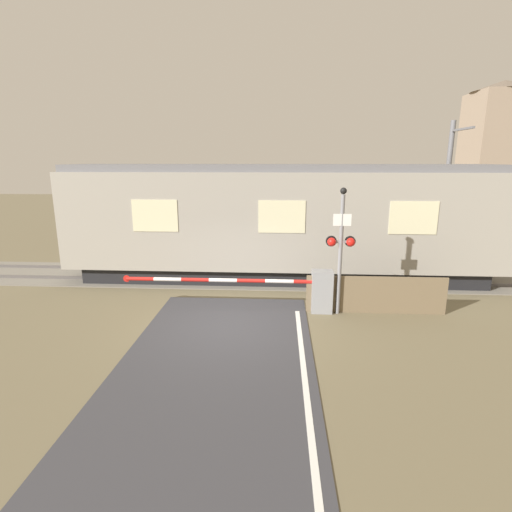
{
  "coord_description": "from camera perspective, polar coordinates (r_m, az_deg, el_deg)",
  "views": [
    {
      "loc": [
        1.34,
        -10.05,
        4.36
      ],
      "look_at": [
        0.64,
        1.66,
        1.51
      ],
      "focal_mm": 28.0,
      "sensor_mm": 36.0,
      "label": 1
    }
  ],
  "objects": [
    {
      "name": "distant_building",
      "position": [
        37.25,
        31.09,
        12.97
      ],
      "size": [
        4.73,
        4.73,
        10.15
      ],
      "color": "gray",
      "rests_on": "ground_plane"
    },
    {
      "name": "signal_post",
      "position": [
        11.38,
        12.03,
        1.66
      ],
      "size": [
        0.82,
        0.26,
        3.62
      ],
      "color": "gray",
      "rests_on": "ground_plane"
    },
    {
      "name": "ground_plane",
      "position": [
        11.03,
        -3.91,
        -9.66
      ],
      "size": [
        80.0,
        80.0,
        0.0
      ],
      "primitive_type": "plane",
      "color": "#6B6047"
    },
    {
      "name": "roadside_fence",
      "position": [
        12.07,
        16.74,
        -5.35
      ],
      "size": [
        4.0,
        0.06,
        1.1
      ],
      "color": "#726047",
      "rests_on": "ground_plane"
    },
    {
      "name": "track_bed",
      "position": [
        15.21,
        -1.8,
        -2.92
      ],
      "size": [
        36.0,
        3.2,
        0.13
      ],
      "color": "slate",
      "rests_on": "ground_plane"
    },
    {
      "name": "crossing_barrier",
      "position": [
        11.72,
        6.91,
        -4.76
      ],
      "size": [
        6.17,
        0.44,
        1.25
      ],
      "color": "gray",
      "rests_on": "ground_plane"
    },
    {
      "name": "train",
      "position": [
        14.69,
        3.66,
        4.93
      ],
      "size": [
        15.4,
        2.97,
        4.19
      ],
      "color": "black",
      "rests_on": "ground_plane"
    },
    {
      "name": "catenary_pole",
      "position": [
        18.35,
        25.54,
        8.34
      ],
      "size": [
        0.2,
        1.9,
        5.87
      ],
      "color": "slate",
      "rests_on": "ground_plane"
    }
  ]
}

